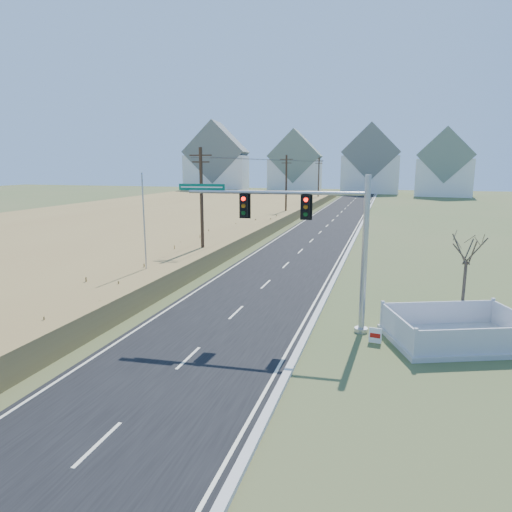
% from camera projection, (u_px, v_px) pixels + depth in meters
% --- Properties ---
extents(ground, '(260.00, 260.00, 0.00)m').
position_uv_depth(ground, '(207.00, 341.00, 20.28)').
color(ground, '#405428').
rests_on(ground, ground).
extents(road, '(8.00, 180.00, 0.06)m').
position_uv_depth(road, '(336.00, 217.00, 67.33)').
color(road, black).
rests_on(road, ground).
extents(curb, '(0.30, 180.00, 0.18)m').
position_uv_depth(curb, '(365.00, 218.00, 66.17)').
color(curb, '#B2AFA8').
rests_on(curb, ground).
extents(reed_marsh, '(38.00, 110.00, 1.30)m').
position_uv_depth(reed_marsh, '(157.00, 215.00, 64.39)').
color(reed_marsh, olive).
rests_on(reed_marsh, ground).
extents(utility_pole_near, '(1.80, 0.26, 9.00)m').
position_uv_depth(utility_pole_near, '(202.00, 204.00, 35.26)').
color(utility_pole_near, '#422D1E').
rests_on(utility_pole_near, ground).
extents(utility_pole_mid, '(1.80, 0.26, 9.00)m').
position_uv_depth(utility_pole_mid, '(286.00, 187.00, 63.49)').
color(utility_pole_mid, '#422D1E').
rests_on(utility_pole_mid, ground).
extents(utility_pole_far, '(1.80, 0.26, 9.00)m').
position_uv_depth(utility_pole_far, '(319.00, 180.00, 91.72)').
color(utility_pole_far, '#422D1E').
rests_on(utility_pole_far, ground).
extents(condo_nw, '(17.69, 13.38, 19.05)m').
position_uv_depth(condo_nw, '(217.00, 164.00, 123.30)').
color(condo_nw, white).
rests_on(condo_nw, ground).
extents(condo_nnw, '(14.93, 11.17, 17.03)m').
position_uv_depth(condo_nnw, '(295.00, 167.00, 125.48)').
color(condo_nnw, white).
rests_on(condo_nnw, ground).
extents(condo_n, '(15.27, 10.20, 18.54)m').
position_uv_depth(condo_n, '(371.00, 165.00, 123.62)').
color(condo_n, white).
rests_on(condo_n, ground).
extents(condo_ne, '(14.12, 10.51, 16.52)m').
position_uv_depth(condo_ne, '(445.00, 168.00, 111.30)').
color(condo_ne, white).
rests_on(condo_ne, ground).
extents(traffic_signal_mast, '(9.14, 0.96, 7.28)m').
position_uv_depth(traffic_signal_mast, '(323.00, 237.00, 20.91)').
color(traffic_signal_mast, '#9EA0A5').
rests_on(traffic_signal_mast, ground).
extents(fence_enclosure, '(6.81, 5.77, 1.31)m').
position_uv_depth(fence_enclosure, '(456.00, 336.00, 20.12)').
color(fence_enclosure, '#B7B5AD').
rests_on(fence_enclosure, ground).
extents(open_sign, '(0.55, 0.13, 0.69)m').
position_uv_depth(open_sign, '(375.00, 335.00, 19.98)').
color(open_sign, white).
rests_on(open_sign, ground).
extents(flagpole, '(0.33, 0.33, 7.24)m').
position_uv_depth(flagpole, '(145.00, 244.00, 28.32)').
color(flagpole, '#B7B5AD').
rests_on(flagpole, ground).
extents(bare_tree, '(1.82, 1.82, 4.82)m').
position_uv_depth(bare_tree, '(468.00, 247.00, 21.47)').
color(bare_tree, '#4C3F33').
rests_on(bare_tree, ground).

